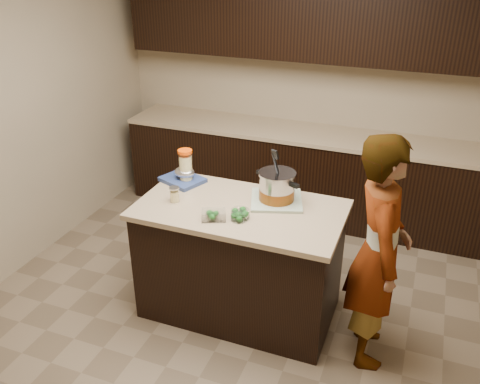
{
  "coord_description": "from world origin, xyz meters",
  "views": [
    {
      "loc": [
        1.14,
        -2.94,
        2.59
      ],
      "look_at": [
        0.0,
        0.0,
        1.02
      ],
      "focal_mm": 38.0,
      "sensor_mm": 36.0,
      "label": 1
    }
  ],
  "objects_px": {
    "island": "(240,260)",
    "person": "(378,253)",
    "stock_pot": "(277,188)",
    "lemonade_pitcher": "(186,168)"
  },
  "relations": [
    {
      "from": "island",
      "to": "person",
      "type": "bearing_deg",
      "value": -5.2
    },
    {
      "from": "island",
      "to": "person",
      "type": "height_order",
      "value": "person"
    },
    {
      "from": "lemonade_pitcher",
      "to": "person",
      "type": "xyz_separation_m",
      "value": [
        1.51,
        -0.32,
        -0.22
      ]
    },
    {
      "from": "stock_pot",
      "to": "person",
      "type": "relative_size",
      "value": 0.24
    },
    {
      "from": "person",
      "to": "island",
      "type": "bearing_deg",
      "value": 71.53
    },
    {
      "from": "person",
      "to": "stock_pot",
      "type": "bearing_deg",
      "value": 57.6
    },
    {
      "from": "lemonade_pitcher",
      "to": "island",
      "type": "bearing_deg",
      "value": -23.29
    },
    {
      "from": "island",
      "to": "person",
      "type": "xyz_separation_m",
      "value": [
        0.98,
        -0.09,
        0.35
      ]
    },
    {
      "from": "stock_pot",
      "to": "person",
      "type": "height_order",
      "value": "person"
    },
    {
      "from": "stock_pot",
      "to": "lemonade_pitcher",
      "type": "relative_size",
      "value": 1.42
    }
  ]
}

